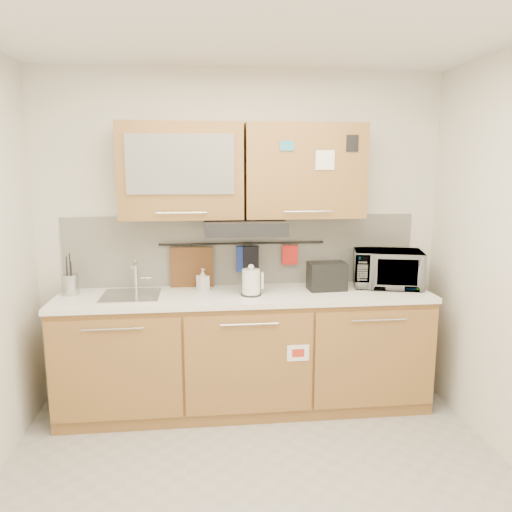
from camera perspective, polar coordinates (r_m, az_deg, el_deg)
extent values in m
plane|color=#9E9993|center=(3.11, 1.00, -26.78)|extent=(3.20, 3.20, 0.00)
plane|color=white|center=(2.58, 1.21, 26.66)|extent=(3.20, 3.20, 0.00)
plane|color=silver|center=(4.01, -1.64, 2.12)|extent=(3.20, 0.00, 3.20)
cube|color=olive|center=(3.94, -1.21, -11.00)|extent=(2.80, 0.60, 0.88)
cube|color=black|center=(4.10, -1.19, -16.08)|extent=(2.80, 0.54, 0.10)
cube|color=#A4703A|center=(3.68, -15.76, -12.50)|extent=(0.91, 0.02, 0.74)
cylinder|color=silver|center=(3.55, -16.07, -8.04)|extent=(0.41, 0.01, 0.01)
cube|color=#A4703A|center=(3.64, -0.77, -12.34)|extent=(0.91, 0.02, 0.74)
cylinder|color=silver|center=(3.51, -0.75, -7.83)|extent=(0.41, 0.01, 0.01)
cube|color=#A4703A|center=(3.84, 13.53, -11.42)|extent=(0.91, 0.02, 0.74)
cylinder|color=silver|center=(3.71, 13.86, -7.11)|extent=(0.41, 0.01, 0.01)
cube|color=white|center=(3.79, -1.23, -4.56)|extent=(2.82, 0.62, 0.04)
cube|color=silver|center=(4.01, -1.62, 0.68)|extent=(2.80, 0.02, 0.56)
cube|color=olive|center=(3.78, -8.52, 9.57)|extent=(0.90, 0.35, 0.70)
cube|color=silver|center=(3.60, -8.65, 10.32)|extent=(0.76, 0.02, 0.42)
cube|color=#A4703A|center=(3.86, 5.46, 9.65)|extent=(0.90, 0.35, 0.70)
cube|color=white|center=(3.71, 7.90, 10.81)|extent=(0.14, 0.00, 0.14)
cube|color=black|center=(3.75, -1.34, 3.38)|extent=(0.60, 0.46, 0.10)
cube|color=silver|center=(3.82, -14.10, -4.53)|extent=(0.42, 0.40, 0.03)
cylinder|color=silver|center=(3.94, -13.58, -2.17)|extent=(0.03, 0.03, 0.24)
cylinder|color=silver|center=(3.84, -13.79, -0.97)|extent=(0.02, 0.18, 0.02)
cylinder|color=black|center=(3.97, -1.58, 1.44)|extent=(1.30, 0.02, 0.02)
cylinder|color=#B2B2B6|center=(3.97, -20.43, -3.07)|extent=(0.16, 0.16, 0.15)
cylinder|color=black|center=(3.97, -20.74, -2.10)|extent=(0.01, 0.01, 0.29)
cylinder|color=black|center=(3.94, -20.31, -2.40)|extent=(0.01, 0.01, 0.26)
cylinder|color=black|center=(3.97, -20.43, -1.92)|extent=(0.01, 0.01, 0.31)
cylinder|color=black|center=(3.95, -20.75, -2.63)|extent=(0.01, 0.01, 0.23)
cylinder|color=silver|center=(3.70, -0.57, -3.03)|extent=(0.15, 0.15, 0.20)
sphere|color=silver|center=(3.68, -0.57, -1.28)|extent=(0.04, 0.04, 0.04)
cube|color=silver|center=(3.72, 0.70, -2.82)|extent=(0.02, 0.03, 0.12)
cylinder|color=black|center=(3.72, -0.57, -4.38)|extent=(0.15, 0.15, 0.01)
cube|color=black|center=(3.90, 8.11, -2.29)|extent=(0.30, 0.19, 0.22)
cube|color=black|center=(3.86, 7.42, -0.86)|extent=(0.09, 0.13, 0.01)
cube|color=black|center=(3.89, 8.87, -0.81)|extent=(0.09, 0.13, 0.01)
imported|color=#999999|center=(4.09, 14.79, -1.41)|extent=(0.59, 0.47, 0.29)
imported|color=#999999|center=(3.88, -6.10, -2.66)|extent=(0.10, 0.11, 0.17)
cube|color=brown|center=(3.98, -7.33, -1.96)|extent=(0.34, 0.03, 0.42)
cube|color=navy|center=(3.97, -1.36, -0.34)|extent=(0.12, 0.03, 0.21)
cube|color=black|center=(3.98, -0.62, -0.27)|extent=(0.13, 0.05, 0.20)
cube|color=red|center=(4.02, 3.89, 0.12)|extent=(0.13, 0.02, 0.15)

